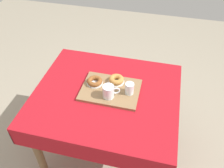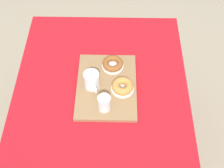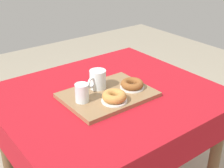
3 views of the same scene
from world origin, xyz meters
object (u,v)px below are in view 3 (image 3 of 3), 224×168
(water_glass_near, at_px, (82,94))
(donut_plate_right, at_px, (132,87))
(serving_tray, at_px, (108,95))
(tea_mug_left, at_px, (98,80))
(donut_plate_left, at_px, (114,101))
(sugar_donut_right, at_px, (132,84))
(sugar_donut_left, at_px, (114,96))
(dining_table, at_px, (108,111))

(water_glass_near, relative_size, donut_plate_right, 0.73)
(water_glass_near, bearing_deg, serving_tray, 177.31)
(water_glass_near, bearing_deg, donut_plate_right, 172.12)
(tea_mug_left, bearing_deg, donut_plate_left, 83.18)
(serving_tray, relative_size, water_glass_near, 4.88)
(serving_tray, bearing_deg, sugar_donut_right, 166.59)
(sugar_donut_left, bearing_deg, dining_table, -114.22)
(donut_plate_left, bearing_deg, serving_tray, -106.73)
(dining_table, xyz_separation_m, donut_plate_left, (0.05, 0.12, 0.14))
(tea_mug_left, height_order, sugar_donut_right, tea_mug_left)
(tea_mug_left, distance_m, sugar_donut_left, 0.17)
(tea_mug_left, xyz_separation_m, donut_plate_left, (0.02, 0.17, -0.04))
(donut_plate_left, xyz_separation_m, sugar_donut_right, (-0.16, -0.06, 0.02))
(donut_plate_left, bearing_deg, donut_plate_right, -160.96)
(tea_mug_left, distance_m, donut_plate_left, 0.17)
(water_glass_near, xyz_separation_m, sugar_donut_left, (-0.12, 0.09, -0.01))
(dining_table, height_order, water_glass_near, water_glass_near)
(donut_plate_left, distance_m, sugar_donut_right, 0.17)
(dining_table, bearing_deg, water_glass_near, 7.81)
(serving_tray, bearing_deg, tea_mug_left, -85.30)
(sugar_donut_right, bearing_deg, donut_plate_left, 19.04)
(water_glass_near, xyz_separation_m, sugar_donut_right, (-0.28, 0.04, -0.02))
(serving_tray, distance_m, sugar_donut_right, 0.14)
(donut_plate_right, bearing_deg, dining_table, -30.30)
(donut_plate_left, height_order, donut_plate_right, same)
(water_glass_near, xyz_separation_m, donut_plate_left, (-0.12, 0.09, -0.04))
(dining_table, xyz_separation_m, tea_mug_left, (0.03, -0.05, 0.18))
(water_glass_near, height_order, donut_plate_left, water_glass_near)
(tea_mug_left, xyz_separation_m, water_glass_near, (0.14, 0.07, -0.01))
(dining_table, height_order, donut_plate_right, donut_plate_right)
(serving_tray, relative_size, sugar_donut_right, 3.73)
(serving_tray, distance_m, donut_plate_right, 0.14)
(donut_plate_left, relative_size, sugar_donut_right, 1.05)
(water_glass_near, bearing_deg, sugar_donut_left, 142.00)
(serving_tray, height_order, donut_plate_right, donut_plate_right)
(dining_table, relative_size, water_glass_near, 12.16)
(donut_plate_right, bearing_deg, sugar_donut_left, 19.04)
(tea_mug_left, height_order, donut_plate_left, tea_mug_left)
(sugar_donut_right, bearing_deg, serving_tray, -13.41)
(sugar_donut_right, bearing_deg, donut_plate_right, 0.00)
(dining_table, xyz_separation_m, sugar_donut_right, (-0.11, 0.06, 0.16))
(dining_table, height_order, donut_plate_left, donut_plate_left)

